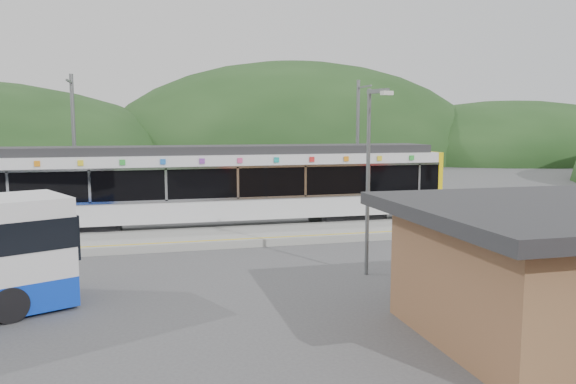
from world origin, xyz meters
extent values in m
plane|color=#4C4C4F|center=(0.00, 0.00, 0.00)|extent=(120.00, 120.00, 0.00)
ellipsoid|color=#1E3D19|center=(16.00, 54.00, 0.00)|extent=(52.00, 39.00, 26.00)
ellipsoid|color=#1E3D19|center=(45.00, 48.00, 0.00)|extent=(44.00, 33.00, 16.00)
cube|color=#9E9E99|center=(0.00, 3.30, 0.15)|extent=(26.00, 3.20, 0.30)
cube|color=yellow|center=(0.00, 2.00, 0.30)|extent=(26.00, 0.10, 0.01)
cube|color=black|center=(-6.53, 6.00, 0.30)|extent=(3.20, 2.20, 0.56)
cube|color=black|center=(5.47, 6.00, 0.30)|extent=(3.20, 2.20, 0.56)
cube|color=silver|center=(-0.53, 6.00, 1.04)|extent=(20.00, 2.90, 0.92)
cube|color=black|center=(-0.53, 6.00, 2.23)|extent=(20.00, 2.96, 1.45)
cube|color=silver|center=(-0.53, 4.50, 1.55)|extent=(20.00, 0.05, 0.10)
cube|color=silver|center=(-0.53, 4.50, 2.90)|extent=(20.00, 0.05, 0.10)
cube|color=silver|center=(-0.53, 6.00, 3.17)|extent=(20.00, 2.90, 0.45)
cube|color=#2D2D30|center=(-0.53, 6.00, 3.58)|extent=(19.40, 2.50, 0.36)
cube|color=yellow|center=(9.59, 6.00, 1.90)|extent=(0.24, 2.92, 3.00)
cube|color=silver|center=(-9.03, 4.50, 2.23)|extent=(0.10, 0.05, 1.35)
cube|color=silver|center=(-6.03, 4.50, 2.23)|extent=(0.10, 0.05, 1.35)
cube|color=silver|center=(-3.03, 4.50, 2.23)|extent=(0.10, 0.05, 1.35)
cube|color=silver|center=(-0.03, 4.50, 2.23)|extent=(0.10, 0.05, 1.35)
cube|color=silver|center=(2.97, 4.50, 2.23)|extent=(0.10, 0.05, 1.35)
cube|color=silver|center=(5.97, 4.50, 2.23)|extent=(0.10, 0.05, 1.35)
cube|color=silver|center=(8.47, 4.50, 2.23)|extent=(0.10, 0.05, 1.35)
cube|color=orange|center=(-7.93, 4.51, 3.18)|extent=(0.22, 0.04, 0.22)
cube|color=yellow|center=(-6.33, 4.51, 3.18)|extent=(0.22, 0.04, 0.22)
cube|color=green|center=(-4.73, 4.51, 3.18)|extent=(0.22, 0.04, 0.22)
cube|color=blue|center=(-3.13, 4.51, 3.18)|extent=(0.22, 0.04, 0.22)
cube|color=purple|center=(-1.53, 4.51, 3.18)|extent=(0.22, 0.04, 0.22)
cube|color=#E54C8C|center=(0.07, 4.51, 3.18)|extent=(0.22, 0.04, 0.22)
cube|color=#19A5A5|center=(1.67, 4.51, 3.18)|extent=(0.22, 0.04, 0.22)
cube|color=red|center=(3.27, 4.51, 3.18)|extent=(0.22, 0.04, 0.22)
cube|color=orange|center=(4.87, 4.51, 3.18)|extent=(0.22, 0.04, 0.22)
cube|color=yellow|center=(6.47, 4.51, 3.18)|extent=(0.22, 0.04, 0.22)
cube|color=green|center=(8.07, 4.51, 3.18)|extent=(0.22, 0.04, 0.22)
cylinder|color=slate|center=(-7.00, 8.60, 3.50)|extent=(0.18, 0.18, 7.00)
cube|color=slate|center=(-7.00, 7.80, 6.60)|extent=(0.08, 1.80, 0.08)
cylinder|color=slate|center=(7.00, 8.60, 3.50)|extent=(0.18, 0.18, 7.00)
cube|color=slate|center=(7.00, 7.80, 6.60)|extent=(0.08, 1.80, 0.08)
cylinder|color=slate|center=(2.80, -3.00, 2.89)|extent=(0.12, 0.12, 5.77)
cube|color=slate|center=(2.80, -3.43, 5.68)|extent=(0.33, 0.96, 0.12)
cube|color=silver|center=(2.80, -3.87, 5.60)|extent=(0.38, 0.25, 0.12)
camera|label=1|loc=(-3.88, -19.07, 4.68)|focal=35.00mm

